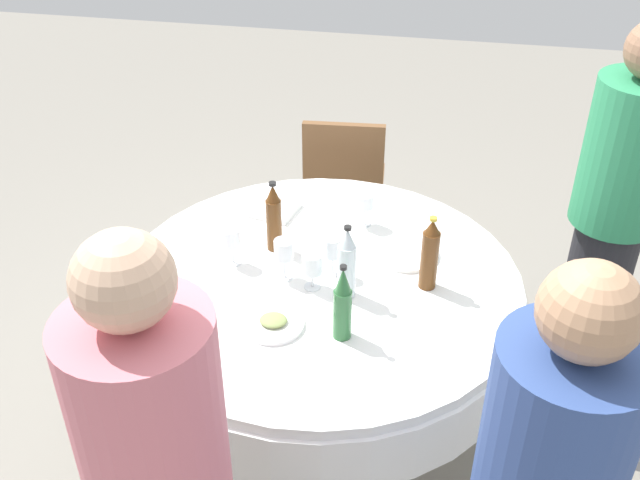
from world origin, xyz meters
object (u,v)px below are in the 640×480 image
at_px(dining_table, 320,307).
at_px(person_south, 614,214).
at_px(bottle_green_front, 343,305).
at_px(bottle_brown_east, 274,218).
at_px(wine_glass_inner, 364,202).
at_px(chair_north, 344,178).
at_px(bottle_brown_near, 430,255).
at_px(bottle_clear_south, 347,264).
at_px(wine_glass_north, 232,239).
at_px(plate_inner, 406,253).
at_px(wine_glass_mid, 312,265).
at_px(wine_glass_east, 284,251).
at_px(wine_glass_right, 333,249).
at_px(plate_left, 274,323).

xyz_separation_m(dining_table, person_south, (-1.08, -0.48, 0.25)).
relative_size(bottle_green_front, bottle_brown_east, 0.98).
relative_size(wine_glass_inner, chair_north, 0.17).
height_order(bottle_brown_near, bottle_clear_south, bottle_brown_near).
distance_m(wine_glass_north, plate_inner, 0.67).
height_order(bottle_green_front, bottle_brown_east, bottle_brown_east).
distance_m(wine_glass_north, wine_glass_mid, 0.34).
height_order(bottle_brown_near, bottle_brown_east, same).
bearing_deg(bottle_brown_near, wine_glass_east, 5.62).
distance_m(bottle_clear_south, chair_north, 1.30).
bearing_deg(wine_glass_right, bottle_clear_south, 120.33).
distance_m(dining_table, chair_north, 1.15).
relative_size(bottle_brown_east, person_south, 0.18).
height_order(bottle_brown_east, plate_left, bottle_brown_east).
bearing_deg(chair_north, plate_left, -94.92).
distance_m(wine_glass_mid, plate_left, 0.27).
xyz_separation_m(wine_glass_east, wine_glass_inner, (-0.23, -0.42, -0.01)).
relative_size(bottle_green_front, wine_glass_north, 1.91).
relative_size(wine_glass_east, wine_glass_right, 1.07).
bearing_deg(wine_glass_inner, bottle_brown_near, 127.89).
height_order(wine_glass_inner, person_south, person_south).
xyz_separation_m(bottle_brown_east, wine_glass_north, (0.13, 0.13, -0.03)).
xyz_separation_m(bottle_clear_south, plate_left, (0.21, 0.21, -0.12)).
height_order(plate_inner, plate_left, plate_left).
bearing_deg(chair_north, bottle_clear_south, -85.21).
height_order(plate_left, chair_north, chair_north).
xyz_separation_m(dining_table, wine_glass_east, (0.13, 0.03, 0.27)).
relative_size(bottle_green_front, plate_left, 1.38).
height_order(bottle_brown_near, plate_inner, bottle_brown_near).
bearing_deg(wine_glass_east, bottle_brown_near, -174.38).
relative_size(bottle_brown_east, wine_glass_north, 1.96).
height_order(wine_glass_right, plate_left, wine_glass_right).
xyz_separation_m(bottle_clear_south, wine_glass_inner, (0.01, -0.47, -0.03)).
xyz_separation_m(wine_glass_inner, plate_left, (0.21, 0.69, -0.10)).
distance_m(bottle_green_front, chair_north, 1.51).
height_order(wine_glass_mid, plate_left, wine_glass_mid).
bearing_deg(person_south, wine_glass_inner, -108.21).
height_order(wine_glass_east, person_south, person_south).
distance_m(bottle_green_front, bottle_brown_east, 0.57).
bearing_deg(wine_glass_mid, bottle_clear_south, 170.17).
height_order(plate_left, person_south, person_south).
distance_m(bottle_green_front, wine_glass_north, 0.58).
distance_m(wine_glass_inner, person_south, 0.97).
bearing_deg(person_south, bottle_brown_east, -99.48).
bearing_deg(chair_north, wine_glass_mid, -90.95).
distance_m(plate_inner, plate_left, 0.64).
xyz_separation_m(bottle_clear_south, wine_glass_mid, (0.13, -0.02, -0.04)).
relative_size(bottle_green_front, wine_glass_right, 1.87).
bearing_deg(wine_glass_east, plate_inner, -151.35).
bearing_deg(dining_table, bottle_clear_south, 140.83).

